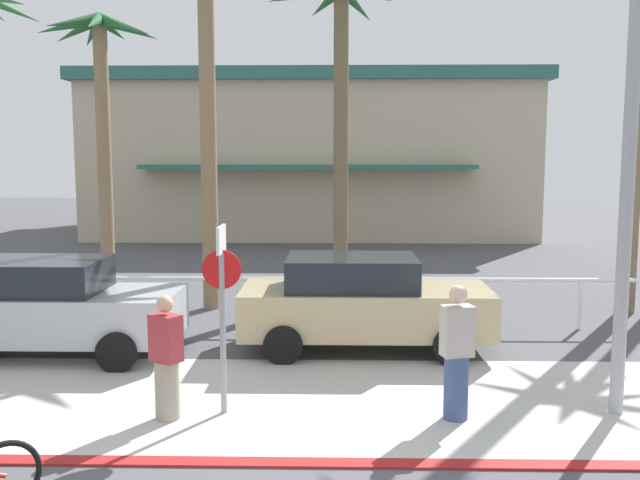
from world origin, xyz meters
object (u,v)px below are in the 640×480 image
at_px(stop_sign_bike_lane, 222,292).
at_px(car_silver_1, 48,306).
at_px(palm_tree_4, 339,72).
at_px(pedestrian_0, 457,358).
at_px(pedestrian_1, 167,363).
at_px(car_tan_2, 362,302).
at_px(palm_tree_2, 101,76).
at_px(palm_tree_3, 204,31).
at_px(streetlight_curb, 640,91).

xyz_separation_m(stop_sign_bike_lane, car_silver_1, (-3.48, 2.71, -0.81)).
height_order(palm_tree_4, car_silver_1, palm_tree_4).
height_order(palm_tree_4, pedestrian_0, palm_tree_4).
bearing_deg(palm_tree_4, stop_sign_bike_lane, -100.94).
bearing_deg(pedestrian_0, pedestrian_1, -178.57).
xyz_separation_m(palm_tree_4, car_tan_2, (0.40, -4.99, -4.57)).
height_order(stop_sign_bike_lane, car_tan_2, stop_sign_bike_lane).
bearing_deg(stop_sign_bike_lane, palm_tree_2, 116.58).
bearing_deg(pedestrian_1, stop_sign_bike_lane, 18.32).
relative_size(stop_sign_bike_lane, palm_tree_3, 0.32).
xyz_separation_m(palm_tree_2, pedestrian_1, (3.71, -9.07, -4.65)).
bearing_deg(streetlight_curb, palm_tree_3, 135.03).
height_order(stop_sign_bike_lane, palm_tree_2, palm_tree_2).
relative_size(pedestrian_0, pedestrian_1, 1.08).
bearing_deg(pedestrian_0, streetlight_curb, 0.82).
bearing_deg(car_tan_2, streetlight_curb, -44.81).
bearing_deg(palm_tree_3, palm_tree_4, 29.09).
distance_m(palm_tree_4, car_silver_1, 8.74).
bearing_deg(stop_sign_bike_lane, palm_tree_4, 79.06).
height_order(streetlight_curb, palm_tree_4, palm_tree_4).
relative_size(streetlight_curb, palm_tree_3, 0.95).
relative_size(streetlight_curb, palm_tree_4, 0.99).
distance_m(car_silver_1, pedestrian_1, 4.04).
xyz_separation_m(palm_tree_2, car_silver_1, (0.94, -6.12, -4.56)).
bearing_deg(car_silver_1, stop_sign_bike_lane, -37.93).
xyz_separation_m(streetlight_curb, palm_tree_3, (-6.66, 6.65, 1.86)).
distance_m(streetlight_curb, palm_tree_3, 9.59).
height_order(palm_tree_3, pedestrian_0, palm_tree_3).
xyz_separation_m(palm_tree_2, palm_tree_3, (3.06, -2.29, 0.71)).
xyz_separation_m(streetlight_curb, car_silver_1, (-8.77, 2.82, -3.41)).
distance_m(palm_tree_4, pedestrian_1, 9.89).
height_order(stop_sign_bike_lane, pedestrian_1, stop_sign_bike_lane).
bearing_deg(pedestrian_0, palm_tree_3, 123.67).
bearing_deg(palm_tree_4, streetlight_curb, -65.84).
relative_size(stop_sign_bike_lane, car_silver_1, 0.58).
xyz_separation_m(streetlight_curb, car_tan_2, (-3.32, 3.30, -3.41)).
xyz_separation_m(palm_tree_2, car_tan_2, (6.40, -5.64, -4.56)).
xyz_separation_m(car_silver_1, car_tan_2, (5.46, 0.48, 0.00)).
distance_m(stop_sign_bike_lane, palm_tree_4, 9.14).
distance_m(palm_tree_4, car_tan_2, 6.78).
distance_m(palm_tree_2, palm_tree_4, 6.03).
bearing_deg(palm_tree_4, palm_tree_3, -150.91).
xyz_separation_m(palm_tree_2, pedestrian_0, (7.51, -8.97, -4.58)).
distance_m(stop_sign_bike_lane, streetlight_curb, 5.90).
distance_m(stop_sign_bike_lane, pedestrian_0, 3.21).
xyz_separation_m(stop_sign_bike_lane, pedestrian_1, (-0.71, -0.23, -0.90)).
bearing_deg(car_tan_2, palm_tree_3, 134.87).
relative_size(palm_tree_3, car_tan_2, 1.80).
xyz_separation_m(streetlight_curb, palm_tree_4, (-3.72, 8.29, 1.16)).
relative_size(palm_tree_2, pedestrian_1, 4.18).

